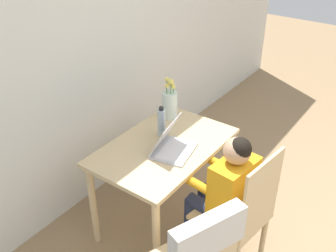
{
  "coord_description": "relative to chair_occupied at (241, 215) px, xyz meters",
  "views": [
    {
      "loc": [
        -1.86,
        0.17,
        2.2
      ],
      "look_at": [
        -0.08,
        1.46,
        0.88
      ],
      "focal_mm": 42.0,
      "sensor_mm": 36.0,
      "label": 1
    }
  ],
  "objects": [
    {
      "name": "wall_back",
      "position": [
        0.13,
        1.36,
        0.78
      ],
      "size": [
        6.4,
        0.05,
        2.5
      ],
      "color": "silver",
      "rests_on": "ground_plane"
    },
    {
      "name": "chair_occupied",
      "position": [
        0.0,
        0.0,
        0.0
      ],
      "size": [
        0.45,
        0.45,
        0.94
      ],
      "rotation": [
        0.0,
        0.0,
        3.02
      ],
      "color": "#D6B784",
      "rests_on": "ground_plane"
    },
    {
      "name": "laptop",
      "position": [
        0.04,
        0.57,
        0.28
      ],
      "size": [
        0.35,
        0.3,
        0.22
      ],
      "rotation": [
        0.0,
        0.0,
        0.21
      ],
      "color": "#B2B2B7",
      "rests_on": "dining_table"
    },
    {
      "name": "person_seated",
      "position": [
        0.02,
        0.13,
        0.15
      ],
      "size": [
        0.36,
        0.46,
        1.01
      ],
      "rotation": [
        0.0,
        0.0,
        3.02
      ],
      "color": "orange",
      "rests_on": "ground_plane"
    },
    {
      "name": "water_bottle",
      "position": [
        0.16,
        0.73,
        0.34
      ],
      "size": [
        0.06,
        0.06,
        0.23
      ],
      "color": "silver",
      "rests_on": "dining_table"
    },
    {
      "name": "dining_table",
      "position": [
        0.07,
        0.65,
        0.13
      ],
      "size": [
        1.0,
        0.65,
        0.7
      ],
      "color": "#D6B784",
      "rests_on": "ground_plane"
    },
    {
      "name": "flower_vase",
      "position": [
        0.41,
        0.84,
        0.35
      ],
      "size": [
        0.12,
        0.12,
        0.33
      ],
      "color": "silver",
      "rests_on": "dining_table"
    }
  ]
}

